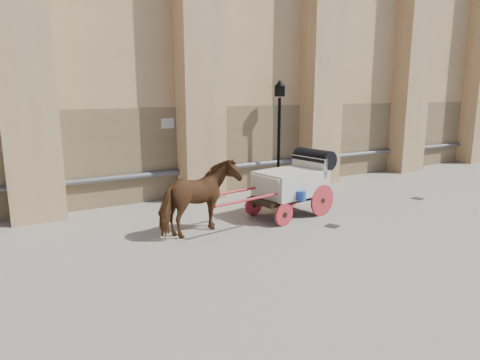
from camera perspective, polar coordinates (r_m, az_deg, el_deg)
ground at (r=11.92m, az=6.75°, el=-5.43°), size 90.00×90.00×0.00m
horse at (r=10.61m, az=-5.39°, el=-2.45°), size 2.35×1.58×1.82m
carriage at (r=12.34m, az=7.27°, el=-0.09°), size 4.32×1.73×1.84m
street_lamp at (r=15.36m, az=5.22°, el=6.40°), size 0.37×0.37×3.90m
drain_grate_near at (r=11.64m, az=12.17°, el=-6.01°), size 0.41×0.41×0.01m
drain_grate_far at (r=15.41m, az=22.58°, el=-2.29°), size 0.36×0.36×0.01m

